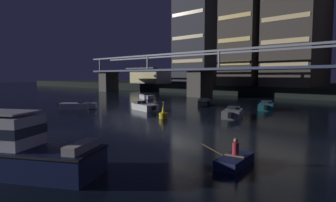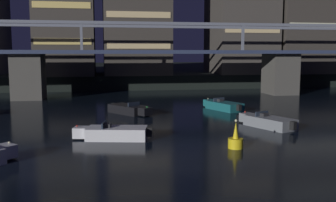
# 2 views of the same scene
# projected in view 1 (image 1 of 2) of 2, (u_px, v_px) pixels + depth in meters

# --- Properties ---
(ground_plane) EXTENTS (400.00, 400.00, 0.00)m
(ground_plane) POSITION_uv_depth(u_px,v_px,m) (61.00, 134.00, 22.17)
(ground_plane) COLOR black
(river_bridge) EXTENTS (105.46, 6.40, 9.38)m
(river_bridge) POSITION_uv_depth(u_px,v_px,m) (277.00, 76.00, 50.05)
(river_bridge) COLOR #4C4944
(river_bridge) RESTS_ON ground
(tower_west_low) EXTENTS (11.38, 13.34, 31.84)m
(tower_west_low) POSITION_uv_depth(u_px,v_px,m) (202.00, 28.00, 81.36)
(tower_west_low) COLOR #282833
(tower_west_low) RESTS_ON far_riverbank
(tower_west_tall) EXTENTS (8.69, 13.08, 25.97)m
(tower_west_tall) POSITION_uv_depth(u_px,v_px,m) (248.00, 31.00, 68.09)
(tower_west_tall) COLOR #38332D
(tower_west_tall) RESTS_ON far_riverbank
(tower_central) EXTENTS (10.25, 13.44, 23.16)m
(tower_central) POSITION_uv_depth(u_px,v_px,m) (297.00, 32.00, 61.14)
(tower_central) COLOR #38332D
(tower_central) RESTS_ON far_riverbank
(waterfront_pavilion) EXTENTS (12.40, 7.40, 4.70)m
(waterfront_pavilion) POSITION_uv_depth(u_px,v_px,m) (149.00, 76.00, 89.63)
(waterfront_pavilion) COLOR #B2AD9E
(waterfront_pavilion) RESTS_ON far_riverbank
(cabin_cruiser_near_left) EXTENTS (8.92, 6.41, 2.79)m
(cabin_cruiser_near_left) POSITION_uv_depth(u_px,v_px,m) (8.00, 149.00, 13.28)
(cabin_cruiser_near_left) COLOR #19234C
(cabin_cruiser_near_left) RESTS_ON ground
(speedboat_near_center) EXTENTS (4.45, 4.32, 1.16)m
(speedboat_near_center) POSITION_uv_depth(u_px,v_px,m) (77.00, 106.00, 38.85)
(speedboat_near_center) COLOR silver
(speedboat_near_center) RESTS_ON ground
(speedboat_near_right) EXTENTS (3.95, 4.72, 1.16)m
(speedboat_near_right) POSITION_uv_depth(u_px,v_px,m) (204.00, 102.00, 43.96)
(speedboat_near_right) COLOR black
(speedboat_near_right) RESTS_ON ground
(speedboat_mid_left) EXTENTS (5.22, 2.56, 1.16)m
(speedboat_mid_left) POSITION_uv_depth(u_px,v_px,m) (144.00, 107.00, 37.63)
(speedboat_mid_left) COLOR silver
(speedboat_mid_left) RESTS_ON ground
(speedboat_mid_center) EXTENTS (3.13, 5.07, 1.16)m
(speedboat_mid_center) POSITION_uv_depth(u_px,v_px,m) (266.00, 106.00, 38.17)
(speedboat_mid_center) COLOR #196066
(speedboat_mid_center) RESTS_ON ground
(speedboat_mid_right) EXTENTS (3.22, 5.02, 1.16)m
(speedboat_mid_right) POSITION_uv_depth(u_px,v_px,m) (233.00, 113.00, 31.05)
(speedboat_mid_right) COLOR gray
(speedboat_mid_right) RESTS_ON ground
(speedboat_far_left) EXTENTS (4.92, 3.45, 1.16)m
(speedboat_far_left) POSITION_uv_depth(u_px,v_px,m) (147.00, 97.00, 55.67)
(speedboat_far_left) COLOR silver
(speedboat_far_left) RESTS_ON ground
(channel_buoy) EXTENTS (0.90, 0.90, 1.76)m
(channel_buoy) POSITION_uv_depth(u_px,v_px,m) (163.00, 114.00, 30.05)
(channel_buoy) COLOR yellow
(channel_buoy) RESTS_ON ground
(dinghy_with_paddler) EXTENTS (2.53, 2.74, 1.36)m
(dinghy_with_paddler) POSITION_uv_depth(u_px,v_px,m) (235.00, 160.00, 14.19)
(dinghy_with_paddler) COLOR #19234C
(dinghy_with_paddler) RESTS_ON ground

